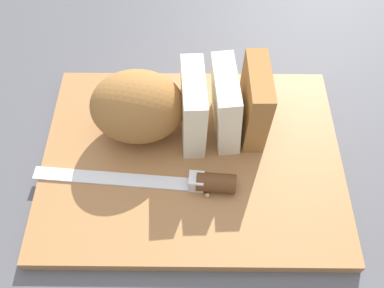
% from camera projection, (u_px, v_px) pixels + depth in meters
% --- Properties ---
extents(ground_plane, '(3.00, 3.00, 0.00)m').
position_uv_depth(ground_plane, '(192.00, 162.00, 0.60)').
color(ground_plane, '#4C4C51').
extents(cutting_board, '(0.43, 0.32, 0.02)m').
position_uv_depth(cutting_board, '(192.00, 159.00, 0.60)').
color(cutting_board, '#9E6B3D').
rests_on(cutting_board, ground_plane).
extents(bread_loaf, '(0.25, 0.12, 0.11)m').
position_uv_depth(bread_loaf, '(174.00, 106.00, 0.57)').
color(bread_loaf, '#996633').
rests_on(bread_loaf, cutting_board).
extents(bread_knife, '(0.28, 0.04, 0.03)m').
position_uv_depth(bread_knife, '(189.00, 182.00, 0.55)').
color(bread_knife, silver).
rests_on(bread_knife, cutting_board).
extents(crumb_near_knife, '(0.01, 0.01, 0.01)m').
position_uv_depth(crumb_near_knife, '(207.00, 195.00, 0.55)').
color(crumb_near_knife, tan).
rests_on(crumb_near_knife, cutting_board).
extents(crumb_near_loaf, '(0.01, 0.01, 0.01)m').
position_uv_depth(crumb_near_loaf, '(196.00, 142.00, 0.60)').
color(crumb_near_loaf, tan).
rests_on(crumb_near_loaf, cutting_board).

